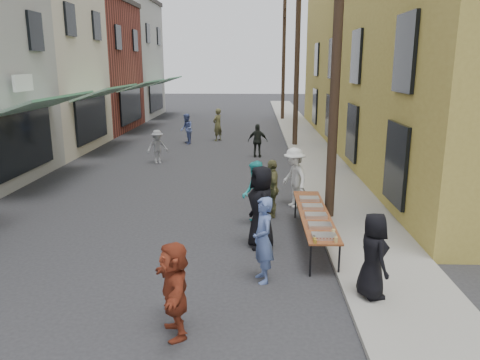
# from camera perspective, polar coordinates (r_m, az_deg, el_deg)

# --- Properties ---
(ground) EXTENTS (120.00, 120.00, 0.00)m
(ground) POSITION_cam_1_polar(r_m,az_deg,el_deg) (10.68, -10.42, -9.60)
(ground) COLOR #28282B
(ground) RESTS_ON ground
(sidewalk) EXTENTS (2.20, 60.00, 0.10)m
(sidewalk) POSITION_cam_1_polar(r_m,az_deg,el_deg) (25.06, 8.27, 4.21)
(sidewalk) COLOR gray
(sidewalk) RESTS_ON ground
(storefront_row) EXTENTS (8.00, 37.00, 9.00)m
(storefront_row) POSITION_cam_1_polar(r_m,az_deg,el_deg) (27.39, -25.22, 12.45)
(storefront_row) COLOR maroon
(storefront_row) RESTS_ON ground
(building_ochre) EXTENTS (10.00, 28.00, 10.00)m
(building_ochre) POSITION_cam_1_polar(r_m,az_deg,el_deg) (25.18, 23.36, 14.62)
(building_ochre) COLOR #A58F3B
(building_ochre) RESTS_ON ground
(utility_pole_near) EXTENTS (0.26, 0.26, 9.00)m
(utility_pole_near) POSITION_cam_1_polar(r_m,az_deg,el_deg) (12.73, 11.70, 14.91)
(utility_pole_near) COLOR #2D2116
(utility_pole_near) RESTS_ON ground
(utility_pole_mid) EXTENTS (0.26, 0.26, 9.00)m
(utility_pole_mid) POSITION_cam_1_polar(r_m,az_deg,el_deg) (24.64, 6.97, 14.49)
(utility_pole_mid) COLOR #2D2116
(utility_pole_mid) RESTS_ON ground
(utility_pole_far) EXTENTS (0.26, 0.26, 9.00)m
(utility_pole_far) POSITION_cam_1_polar(r_m,az_deg,el_deg) (36.61, 5.34, 14.32)
(utility_pole_far) COLOR #2D2116
(utility_pole_far) RESTS_ON ground
(serving_table) EXTENTS (0.70, 4.00, 0.75)m
(serving_table) POSITION_cam_1_polar(r_m,az_deg,el_deg) (11.39, 9.04, -4.20)
(serving_table) COLOR maroon
(serving_table) RESTS_ON ground
(catering_tray_sausage) EXTENTS (0.50, 0.33, 0.08)m
(catering_tray_sausage) POSITION_cam_1_polar(r_m,az_deg,el_deg) (9.82, 10.22, -6.76)
(catering_tray_sausage) COLOR maroon
(catering_tray_sausage) RESTS_ON serving_table
(catering_tray_foil_b) EXTENTS (0.50, 0.33, 0.08)m
(catering_tray_foil_b) POSITION_cam_1_polar(r_m,az_deg,el_deg) (10.43, 9.72, -5.50)
(catering_tray_foil_b) COLOR #B2B2B7
(catering_tray_foil_b) RESTS_ON serving_table
(catering_tray_buns) EXTENTS (0.50, 0.33, 0.08)m
(catering_tray_buns) POSITION_cam_1_polar(r_m,az_deg,el_deg) (11.09, 9.24, -4.30)
(catering_tray_buns) COLOR tan
(catering_tray_buns) RESTS_ON serving_table
(catering_tray_foil_d) EXTENTS (0.50, 0.33, 0.08)m
(catering_tray_foil_d) POSITION_cam_1_polar(r_m,az_deg,el_deg) (11.75, 8.82, -3.23)
(catering_tray_foil_d) COLOR #B2B2B7
(catering_tray_foil_d) RESTS_ON serving_table
(catering_tray_buns_end) EXTENTS (0.50, 0.33, 0.08)m
(catering_tray_buns_end) POSITION_cam_1_polar(r_m,az_deg,el_deg) (12.41, 8.45, -2.28)
(catering_tray_buns_end) COLOR tan
(catering_tray_buns_end) RESTS_ON serving_table
(condiment_jar_a) EXTENTS (0.07, 0.07, 0.08)m
(condiment_jar_a) POSITION_cam_1_polar(r_m,az_deg,el_deg) (9.52, 9.15, -7.40)
(condiment_jar_a) COLOR #A57F26
(condiment_jar_a) RESTS_ON serving_table
(condiment_jar_b) EXTENTS (0.07, 0.07, 0.08)m
(condiment_jar_b) POSITION_cam_1_polar(r_m,az_deg,el_deg) (9.61, 9.08, -7.19)
(condiment_jar_b) COLOR #A57F26
(condiment_jar_b) RESTS_ON serving_table
(condiment_jar_c) EXTENTS (0.07, 0.07, 0.08)m
(condiment_jar_c) POSITION_cam_1_polar(r_m,az_deg,el_deg) (9.70, 9.00, -6.97)
(condiment_jar_c) COLOR #A57F26
(condiment_jar_c) RESTS_ON serving_table
(cup_stack) EXTENTS (0.08, 0.08, 0.12)m
(cup_stack) POSITION_cam_1_polar(r_m,az_deg,el_deg) (9.62, 11.62, -7.16)
(cup_stack) COLOR tan
(cup_stack) RESTS_ON serving_table
(guest_front_a) EXTENTS (0.86, 1.09, 1.96)m
(guest_front_a) POSITION_cam_1_polar(r_m,az_deg,el_deg) (10.94, 2.60, -3.32)
(guest_front_a) COLOR black
(guest_front_a) RESTS_ON ground
(guest_front_b) EXTENTS (0.57, 0.72, 1.74)m
(guest_front_b) POSITION_cam_1_polar(r_m,az_deg,el_deg) (9.27, 2.82, -7.31)
(guest_front_b) COLOR #546AA3
(guest_front_b) RESTS_ON ground
(guest_front_c) EXTENTS (0.81, 0.97, 1.78)m
(guest_front_c) POSITION_cam_1_polar(r_m,az_deg,el_deg) (12.33, 1.90, -1.76)
(guest_front_c) COLOR teal
(guest_front_c) RESTS_ON ground
(guest_front_d) EXTENTS (1.09, 1.34, 1.81)m
(guest_front_d) POSITION_cam_1_polar(r_m,az_deg,el_deg) (14.15, 6.63, 0.29)
(guest_front_d) COLOR white
(guest_front_d) RESTS_ON ground
(guest_front_e) EXTENTS (0.52, 1.01, 1.65)m
(guest_front_e) POSITION_cam_1_polar(r_m,az_deg,el_deg) (13.19, 3.90, -1.02)
(guest_front_e) COLOR olive
(guest_front_e) RESTS_ON ground
(guest_queue_back) EXTENTS (0.88, 1.53, 1.57)m
(guest_queue_back) POSITION_cam_1_polar(r_m,az_deg,el_deg) (7.62, -8.00, -13.04)
(guest_queue_back) COLOR maroon
(guest_queue_back) RESTS_ON ground
(server) EXTENTS (0.67, 0.87, 1.59)m
(server) POSITION_cam_1_polar(r_m,az_deg,el_deg) (8.81, 15.91, -8.84)
(server) COLOR black
(server) RESTS_ON sidewalk
(passerby_left) EXTENTS (1.09, 0.92, 1.46)m
(passerby_left) POSITION_cam_1_polar(r_m,az_deg,el_deg) (20.69, -10.04, 4.01)
(passerby_left) COLOR gray
(passerby_left) RESTS_ON ground
(passerby_mid) EXTENTS (0.94, 0.47, 1.55)m
(passerby_mid) POSITION_cam_1_polar(r_m,az_deg,el_deg) (21.72, 2.17, 4.80)
(passerby_mid) COLOR black
(passerby_mid) RESTS_ON ground
(passerby_right) EXTENTS (0.73, 0.79, 1.82)m
(passerby_right) POSITION_cam_1_polar(r_m,az_deg,el_deg) (26.51, -2.76, 6.75)
(passerby_right) COLOR brown
(passerby_right) RESTS_ON ground
(passerby_far) EXTENTS (0.82, 0.94, 1.64)m
(passerby_far) POSITION_cam_1_polar(r_m,az_deg,el_deg) (25.57, -6.53, 6.20)
(passerby_far) COLOR #5565A5
(passerby_far) RESTS_ON ground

